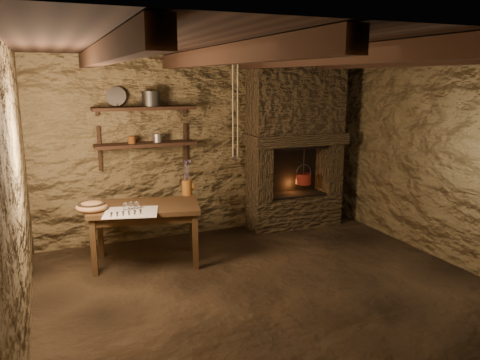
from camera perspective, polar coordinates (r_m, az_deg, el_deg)
name	(u,v)px	position (r m, az deg, el deg)	size (l,w,h in m)	color
floor	(269,288)	(4.95, 3.57, -13.03)	(4.50, 4.50, 0.00)	black
back_wall	(206,147)	(6.39, -4.17, 4.06)	(4.50, 0.04, 2.40)	brown
front_wall	(421,238)	(2.96, 21.16, -6.56)	(4.50, 0.04, 2.40)	brown
left_wall	(16,196)	(4.12, -25.61, -1.76)	(0.04, 4.00, 2.40)	brown
right_wall	(446,159)	(5.90, 23.82, 2.34)	(0.04, 4.00, 2.40)	brown
ceiling	(273,46)	(4.48, 3.99, 15.93)	(4.50, 4.00, 0.04)	black
beam_far_left	(105,53)	(4.04, -16.14, 14.61)	(0.14, 3.95, 0.16)	black
beam_mid_left	(222,56)	(4.28, -2.25, 14.91)	(0.14, 3.95, 0.16)	black
beam_mid_right	(319,57)	(4.72, 9.61, 14.52)	(0.14, 3.95, 0.16)	black
beam_far_right	(401,59)	(5.31, 19.09, 13.77)	(0.14, 3.95, 0.16)	black
shelf_lower	(146,144)	(6.01, -11.43, 4.28)	(1.25, 0.30, 0.04)	black
shelf_upper	(144,108)	(5.97, -11.61, 8.57)	(1.25, 0.30, 0.04)	black
hearth	(295,142)	(6.68, 6.74, 4.59)	(1.43, 0.51, 2.30)	#332719
work_table	(146,232)	(5.55, -11.39, -6.21)	(1.34, 0.95, 0.70)	#362312
linen_cloth	(131,212)	(5.18, -13.15, -3.86)	(0.56, 0.45, 0.01)	beige
pewter_cutlery_row	(131,212)	(5.16, -13.12, -3.80)	(0.47, 0.18, 0.01)	gray
drinking_glasses	(131,206)	(5.28, -13.17, -3.11)	(0.18, 0.05, 0.07)	white
stoneware_jug	(187,180)	(5.79, -6.47, -0.02)	(0.14, 0.13, 0.44)	brown
wooden_bowl	(92,207)	(5.37, -17.63, -3.15)	(0.34, 0.34, 0.12)	#A17046
iron_stockpot	(151,100)	(5.98, -10.77, 9.62)	(0.23, 0.23, 0.17)	#302D2A
tin_pan	(116,97)	(6.01, -14.84, 9.79)	(0.24, 0.24, 0.03)	#A1A09C
small_kettle	(157,138)	(6.03, -10.03, 5.06)	(0.15, 0.11, 0.16)	#A1A09C
rusty_tin	(132,140)	(5.97, -13.05, 4.80)	(0.09, 0.09, 0.09)	#5E2E12
red_pot	(303,178)	(6.78, 7.74, 0.24)	(0.27, 0.27, 0.54)	maroon
hanging_ropes	(235,106)	(5.46, -0.58, 9.01)	(0.08, 0.08, 1.20)	tan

